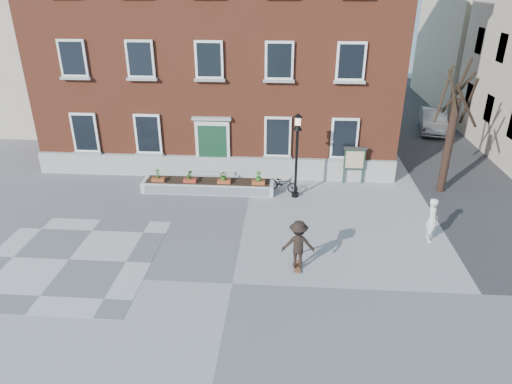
# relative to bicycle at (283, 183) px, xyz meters

# --- Properties ---
(ground) EXTENTS (100.00, 100.00, 0.00)m
(ground) POSITION_rel_bicycle_xyz_m (-1.52, -7.42, -0.41)
(ground) COLOR gray
(ground) RESTS_ON ground
(checker_patch) EXTENTS (6.00, 6.00, 0.01)m
(checker_patch) POSITION_rel_bicycle_xyz_m (-7.52, -6.42, -0.40)
(checker_patch) COLOR #5E5E61
(checker_patch) RESTS_ON ground
(distant_building) EXTENTS (10.00, 12.00, 13.00)m
(distant_building) POSITION_rel_bicycle_xyz_m (-19.52, 12.58, 6.09)
(distant_building) COLOR #BEB199
(distant_building) RESTS_ON ground
(bicycle) EXTENTS (1.64, 1.11, 0.82)m
(bicycle) POSITION_rel_bicycle_xyz_m (0.00, 0.00, 0.00)
(bicycle) COLOR black
(bicycle) RESTS_ON ground
(parked_car) EXTENTS (2.34, 4.55, 1.43)m
(parked_car) POSITION_rel_bicycle_xyz_m (9.71, 10.27, 0.31)
(parked_car) COLOR #A8AAAC
(parked_car) RESTS_ON ground
(bystander) EXTENTS (0.44, 0.65, 1.76)m
(bystander) POSITION_rel_bicycle_xyz_m (5.69, -4.09, 0.47)
(bystander) COLOR silver
(bystander) RESTS_ON ground
(brick_building) EXTENTS (18.40, 10.85, 12.60)m
(brick_building) POSITION_rel_bicycle_xyz_m (-3.52, 6.55, 5.89)
(brick_building) COLOR brown
(brick_building) RESTS_ON ground
(planter_assembly) EXTENTS (6.20, 1.12, 1.15)m
(planter_assembly) POSITION_rel_bicycle_xyz_m (-3.50, -0.25, -0.10)
(planter_assembly) COLOR silver
(planter_assembly) RESTS_ON ground
(bare_tree) EXTENTS (1.83, 1.83, 6.16)m
(bare_tree) POSITION_rel_bicycle_xyz_m (7.49, 0.58, 2.38)
(bare_tree) COLOR #311D16
(bare_tree) RESTS_ON ground
(lamp_post) EXTENTS (0.40, 0.40, 3.93)m
(lamp_post) POSITION_rel_bicycle_xyz_m (0.58, -0.55, 2.13)
(lamp_post) COLOR black
(lamp_post) RESTS_ON ground
(notice_board) EXTENTS (1.10, 0.16, 1.87)m
(notice_board) POSITION_rel_bicycle_xyz_m (3.42, 1.18, 0.86)
(notice_board) COLOR #1C3828
(notice_board) RESTS_ON ground
(skateboarder) EXTENTS (1.15, 0.78, 1.82)m
(skateboarder) POSITION_rel_bicycle_xyz_m (0.63, -6.34, 0.54)
(skateboarder) COLOR brown
(skateboarder) RESTS_ON ground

